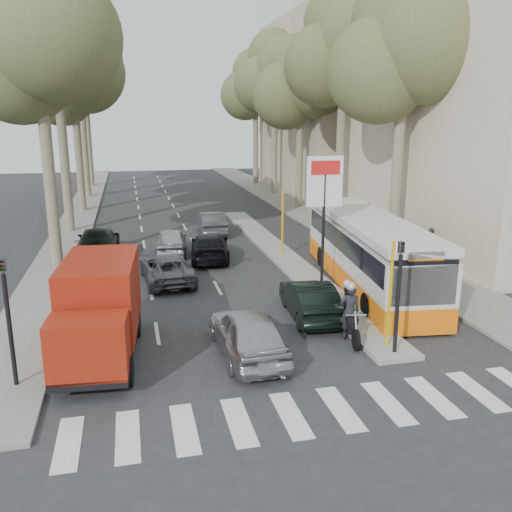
# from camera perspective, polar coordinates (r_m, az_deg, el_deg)

# --- Properties ---
(ground) EXTENTS (120.00, 120.00, 0.00)m
(ground) POSITION_cam_1_polar(r_m,az_deg,el_deg) (17.48, 2.37, -9.51)
(ground) COLOR #28282B
(ground) RESTS_ON ground
(sidewalk_right) EXTENTS (3.20, 70.00, 0.12)m
(sidewalk_right) POSITION_cam_1_polar(r_m,az_deg,el_deg) (42.98, 4.51, 4.99)
(sidewalk_right) COLOR gray
(sidewalk_right) RESTS_ON ground
(median_left) EXTENTS (2.40, 64.00, 0.12)m
(median_left) POSITION_cam_1_polar(r_m,az_deg,el_deg) (44.09, -17.86, 4.58)
(median_left) COLOR gray
(median_left) RESTS_ON ground
(traffic_island) EXTENTS (1.50, 26.00, 0.16)m
(traffic_island) POSITION_cam_1_polar(r_m,az_deg,el_deg) (28.33, 2.75, 0.10)
(traffic_island) COLOR gray
(traffic_island) RESTS_ON ground
(building_near) EXTENTS (11.00, 18.00, 18.00)m
(building_near) POSITION_cam_1_polar(r_m,az_deg,el_deg) (33.86, 23.72, 16.52)
(building_near) COLOR beige
(building_near) RESTS_ON ground
(building_far) EXTENTS (11.00, 20.00, 16.00)m
(building_far) POSITION_cam_1_polar(r_m,az_deg,el_deg) (53.22, 8.99, 15.26)
(building_far) COLOR #B7A88E
(building_far) RESTS_ON ground
(billboard) EXTENTS (1.50, 12.10, 5.60)m
(billboard) POSITION_cam_1_polar(r_m,az_deg,el_deg) (22.00, 7.17, 5.47)
(billboard) COLOR yellow
(billboard) RESTS_ON ground
(traffic_light_island) EXTENTS (0.16, 0.41, 3.60)m
(traffic_light_island) POSITION_cam_1_polar(r_m,az_deg,el_deg) (16.47, 14.86, -2.30)
(traffic_light_island) COLOR black
(traffic_light_island) RESTS_ON ground
(traffic_light_left) EXTENTS (0.16, 0.41, 3.60)m
(traffic_light_left) POSITION_cam_1_polar(r_m,az_deg,el_deg) (15.44, -24.79, -4.30)
(traffic_light_left) COLOR black
(traffic_light_left) RESTS_ON ground
(tree_l_a) EXTENTS (7.40, 7.20, 14.10)m
(tree_l_a) POSITION_cam_1_polar(r_m,az_deg,el_deg) (27.90, -21.80, 20.26)
(tree_l_a) COLOR #6B604C
(tree_l_a) RESTS_ON ground
(tree_l_b) EXTENTS (7.40, 7.20, 14.88)m
(tree_l_b) POSITION_cam_1_polar(r_m,az_deg,el_deg) (35.89, -20.21, 19.99)
(tree_l_b) COLOR #6B604C
(tree_l_b) RESTS_ON ground
(tree_l_c) EXTENTS (7.40, 7.20, 13.71)m
(tree_l_c) POSITION_cam_1_polar(r_m,az_deg,el_deg) (43.72, -18.59, 17.60)
(tree_l_c) COLOR #6B604C
(tree_l_c) RESTS_ON ground
(tree_l_d) EXTENTS (7.40, 7.20, 15.66)m
(tree_l_d) POSITION_cam_1_polar(r_m,az_deg,el_deg) (51.81, -18.09, 18.95)
(tree_l_d) COLOR #6B604C
(tree_l_d) RESTS_ON ground
(tree_l_e) EXTENTS (7.40, 7.20, 14.49)m
(tree_l_e) POSITION_cam_1_polar(r_m,az_deg,el_deg) (59.70, -17.50, 17.31)
(tree_l_e) COLOR #6B604C
(tree_l_e) RESTS_ON ground
(tree_r_a) EXTENTS (7.40, 7.20, 14.10)m
(tree_r_a) POSITION_cam_1_polar(r_m,az_deg,el_deg) (29.01, 15.55, 20.47)
(tree_r_a) COLOR #6B604C
(tree_r_a) RESTS_ON ground
(tree_r_b) EXTENTS (7.40, 7.20, 15.27)m
(tree_r_b) POSITION_cam_1_polar(r_m,az_deg,el_deg) (36.39, 9.41, 21.10)
(tree_r_b) COLOR #6B604C
(tree_r_b) RESTS_ON ground
(tree_r_c) EXTENTS (7.40, 7.20, 13.32)m
(tree_r_c) POSITION_cam_1_polar(r_m,az_deg,el_deg) (43.66, 4.87, 17.82)
(tree_r_c) COLOR #6B604C
(tree_r_c) RESTS_ON ground
(tree_r_d) EXTENTS (7.40, 7.20, 14.88)m
(tree_r_d) POSITION_cam_1_polar(r_m,az_deg,el_deg) (51.44, 2.11, 18.88)
(tree_r_d) COLOR #6B604C
(tree_r_d) RESTS_ON ground
(tree_r_e) EXTENTS (7.40, 7.20, 14.10)m
(tree_r_e) POSITION_cam_1_polar(r_m,az_deg,el_deg) (59.15, 0.06, 17.64)
(tree_r_e) COLOR #6B604C
(tree_r_e) RESTS_ON ground
(silver_hatchback) EXTENTS (1.97, 4.48, 1.50)m
(silver_hatchback) POSITION_cam_1_polar(r_m,az_deg,el_deg) (16.58, -0.92, -8.06)
(silver_hatchback) COLOR #B0B2B9
(silver_hatchback) RESTS_ON ground
(dark_hatchback) EXTENTS (1.75, 4.25, 1.37)m
(dark_hatchback) POSITION_cam_1_polar(r_m,az_deg,el_deg) (19.77, 5.66, -4.55)
(dark_hatchback) COLOR black
(dark_hatchback) RESTS_ON ground
(queue_car_a) EXTENTS (2.39, 4.60, 1.24)m
(queue_car_a) POSITION_cam_1_polar(r_m,az_deg,el_deg) (24.18, -9.37, -1.28)
(queue_car_a) COLOR #54565C
(queue_car_a) RESTS_ON ground
(queue_car_b) EXTENTS (2.49, 4.87, 1.35)m
(queue_car_b) POSITION_cam_1_polar(r_m,az_deg,el_deg) (27.73, -4.89, 1.02)
(queue_car_b) COLOR black
(queue_car_b) RESTS_ON ground
(queue_car_c) EXTENTS (2.01, 4.17, 1.37)m
(queue_car_c) POSITION_cam_1_polar(r_m,az_deg,el_deg) (29.16, -8.93, 1.58)
(queue_car_c) COLOR #AEB2B6
(queue_car_c) RESTS_ON ground
(queue_car_d) EXTENTS (1.62, 4.27, 1.39)m
(queue_car_d) POSITION_cam_1_polar(r_m,az_deg,el_deg) (33.83, -4.70, 3.50)
(queue_car_d) COLOR #494C50
(queue_car_d) RESTS_ON ground
(queue_car_e) EXTENTS (2.15, 5.19, 1.50)m
(queue_car_e) POSITION_cam_1_polar(r_m,az_deg,el_deg) (29.42, -16.28, 1.41)
(queue_car_e) COLOR black
(queue_car_e) RESTS_ON ground
(red_truck) EXTENTS (2.50, 5.63, 2.92)m
(red_truck) POSITION_cam_1_polar(r_m,az_deg,el_deg) (16.90, -16.16, -5.32)
(red_truck) COLOR black
(red_truck) RESTS_ON ground
(city_bus) EXTENTS (3.84, 11.76, 3.04)m
(city_bus) POSITION_cam_1_polar(r_m,az_deg,el_deg) (23.47, 11.71, 0.61)
(city_bus) COLOR orange
(city_bus) RESTS_ON ground
(motorcycle) EXTENTS (0.94, 2.33, 1.98)m
(motorcycle) POSITION_cam_1_polar(r_m,az_deg,el_deg) (18.12, 9.67, -5.75)
(motorcycle) COLOR black
(motorcycle) RESTS_ON ground
(pedestrian_near) EXTENTS (0.98, 1.15, 1.77)m
(pedestrian_near) POSITION_cam_1_polar(r_m,az_deg,el_deg) (27.65, 17.86, 1.02)
(pedestrian_near) COLOR #3F2F47
(pedestrian_near) RESTS_ON sidewalk_right
(pedestrian_far) EXTENTS (1.16, 0.77, 1.66)m
(pedestrian_far) POSITION_cam_1_polar(r_m,az_deg,el_deg) (25.39, 14.27, -0.01)
(pedestrian_far) COLOR brown
(pedestrian_far) RESTS_ON sidewalk_right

